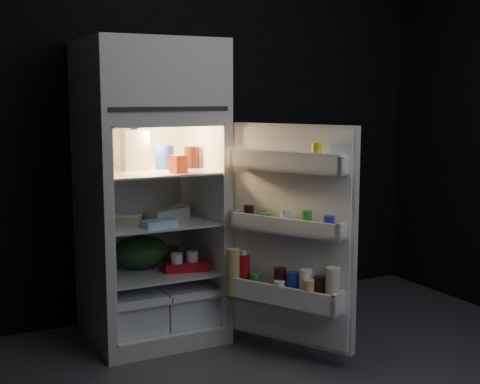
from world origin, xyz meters
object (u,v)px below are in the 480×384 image
fridge_door (290,240)px  egg_carton (168,215)px  refrigerator (149,181)px  milk_jug (135,150)px  yogurt_tray (186,266)px

fridge_door → egg_carton: size_ratio=4.39×
refrigerator → fridge_door: refrigerator is taller
fridge_door → milk_jug: (-0.64, 0.69, 0.47)m
refrigerator → milk_jug: (-0.09, -0.02, 0.19)m
refrigerator → fridge_door: size_ratio=1.46×
egg_carton → yogurt_tray: bearing=-59.6°
refrigerator → egg_carton: size_ratio=6.41×
egg_carton → yogurt_tray: (0.09, -0.06, -0.31)m
refrigerator → milk_jug: refrigerator is taller
fridge_door → yogurt_tray: size_ratio=4.68×
fridge_door → egg_carton: fridge_door is taller
yogurt_tray → refrigerator: bearing=148.3°
milk_jug → egg_carton: 0.43m
egg_carton → yogurt_tray: 0.33m
refrigerator → fridge_door: 0.94m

